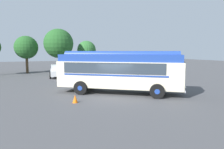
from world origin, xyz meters
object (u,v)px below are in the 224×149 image
at_px(vintage_bus, 119,70).
at_px(traffic_cone, 75,99).
at_px(car_mid_left, 76,70).
at_px(box_van, 93,66).
at_px(car_near_left, 57,71).

distance_m(vintage_bus, traffic_cone, 4.71).
relative_size(car_mid_left, box_van, 0.75).
distance_m(car_mid_left, traffic_cone, 14.64).
bearing_deg(car_near_left, car_mid_left, 0.65).
xyz_separation_m(vintage_bus, box_van, (1.99, 13.25, -0.53)).
relative_size(vintage_bus, box_van, 1.64).
height_order(car_mid_left, box_van, box_van).
height_order(vintage_bus, car_mid_left, vintage_bus).
height_order(vintage_bus, box_van, vintage_bus).
bearing_deg(car_mid_left, traffic_cone, -103.51).
bearing_deg(car_near_left, vintage_bus, -75.53).
bearing_deg(vintage_bus, traffic_cone, -158.12).
height_order(car_near_left, box_van, box_van).
relative_size(vintage_bus, car_mid_left, 2.19).
relative_size(car_mid_left, traffic_cone, 7.93).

